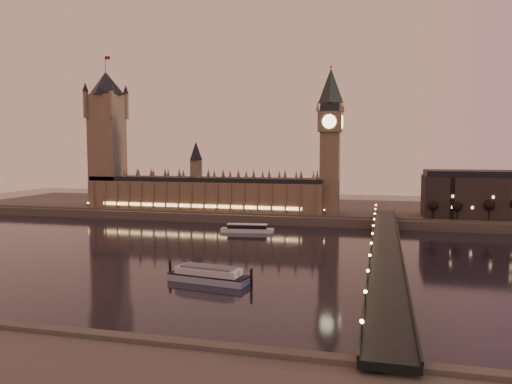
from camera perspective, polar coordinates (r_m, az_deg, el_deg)
ground at (r=253.28m, az=-6.90°, el=-7.01°), size 700.00×700.00×0.00m
far_embankment at (r=403.51m, az=5.61°, el=-2.10°), size 560.00×130.00×6.00m
palace_of_westminster at (r=376.44m, az=-6.00°, el=0.25°), size 180.00×26.62×52.00m
victoria_tower at (r=409.98m, az=-16.66°, el=6.62°), size 31.68×31.68×118.00m
big_ben at (r=354.01m, az=8.49°, el=6.77°), size 17.68×17.68×104.00m
westminster_bridge at (r=235.70m, az=14.50°, el=-6.66°), size 13.20×260.00×15.30m
bare_tree_0 at (r=343.44m, az=19.55°, el=-1.36°), size 6.75×6.75×13.73m
bare_tree_1 at (r=345.41m, az=22.30°, el=-1.42°), size 6.75×6.75×13.73m
bare_tree_2 at (r=348.16m, az=25.02°, el=-1.46°), size 6.75×6.75×13.73m
cruise_boat_a at (r=314.36m, az=-1.01°, el=-4.20°), size 33.72×10.81×5.30m
moored_barge at (r=199.66m, az=-5.46°, el=-9.40°), size 36.92×13.74×6.84m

